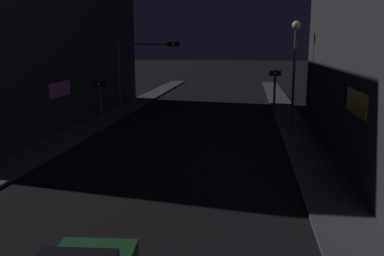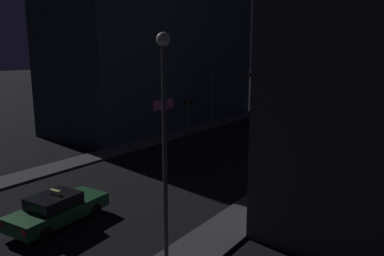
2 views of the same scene
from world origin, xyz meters
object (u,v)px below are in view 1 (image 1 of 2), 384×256
(traffic_light_overhead, at_px, (141,64))
(traffic_light_right_kerb, at_px, (275,86))
(street_lamp_far_block, at_px, (295,53))
(traffic_light_left_kerb, at_px, (100,95))

(traffic_light_overhead, bearing_deg, traffic_light_right_kerb, 0.68)
(traffic_light_overhead, bearing_deg, street_lamp_far_block, -4.09)
(street_lamp_far_block, bearing_deg, traffic_light_right_kerb, 143.00)
(street_lamp_far_block, bearing_deg, traffic_light_left_kerb, -165.43)
(traffic_light_left_kerb, height_order, street_lamp_far_block, street_lamp_far_block)
(traffic_light_right_kerb, xyz_separation_m, street_lamp_far_block, (1.14, -0.86, 2.24))
(traffic_light_left_kerb, height_order, traffic_light_right_kerb, traffic_light_right_kerb)
(traffic_light_overhead, distance_m, street_lamp_far_block, 10.56)
(traffic_light_overhead, relative_size, traffic_light_right_kerb, 1.51)
(traffic_light_left_kerb, xyz_separation_m, street_lamp_far_block, (12.12, 3.15, 2.56))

